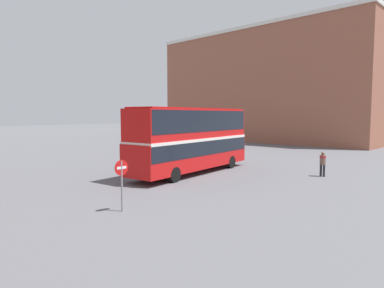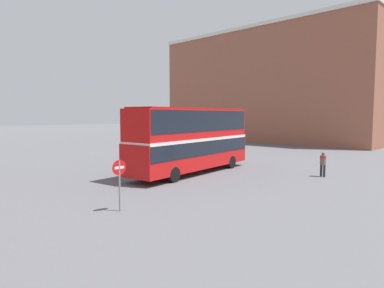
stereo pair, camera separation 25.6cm
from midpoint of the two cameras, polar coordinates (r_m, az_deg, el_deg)
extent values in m
plane|color=#5B5B60|center=(24.65, -0.30, -4.88)|extent=(240.00, 240.00, 0.00)
cube|color=#935642|center=(57.03, 12.50, 9.09)|extent=(10.58, 35.14, 16.93)
cube|color=silver|center=(58.34, 12.67, 17.66)|extent=(10.88, 35.44, 0.50)
cube|color=red|center=(24.54, 0.30, -1.58)|extent=(11.64, 4.07, 2.02)
cube|color=red|center=(24.40, 0.30, 3.27)|extent=(11.46, 3.97, 2.13)
cube|color=black|center=(24.50, 0.30, -0.52)|extent=(11.53, 4.08, 0.99)
cube|color=black|center=(24.39, 0.30, 3.88)|extent=(11.30, 3.98, 1.46)
cube|color=silver|center=(24.45, 0.30, 0.84)|extent=(11.53, 4.08, 0.20)
cube|color=#A91111|center=(24.39, 0.30, 5.89)|extent=(10.93, 3.73, 0.10)
cylinder|color=black|center=(28.27, 2.85, -2.63)|extent=(1.00, 0.43, 0.97)
cylinder|color=black|center=(27.09, 6.81, -2.99)|extent=(1.00, 0.43, 0.97)
cylinder|color=black|center=(22.80, -7.12, -4.49)|extent=(1.00, 0.43, 0.97)
cylinder|color=black|center=(21.32, -2.73, -5.11)|extent=(1.00, 0.43, 0.97)
cylinder|color=#232328|center=(24.81, 21.46, -4.21)|extent=(0.15, 0.15, 0.81)
cylinder|color=#232328|center=(24.97, 21.00, -4.14)|extent=(0.15, 0.15, 0.81)
cylinder|color=brown|center=(24.79, 21.28, -2.51)|extent=(0.48, 0.48, 0.64)
cylinder|color=#B2232D|center=(24.76, 21.30, -2.04)|extent=(0.51, 0.51, 0.14)
sphere|color=brown|center=(24.74, 21.31, -1.51)|extent=(0.22, 0.22, 0.22)
cylinder|color=gray|center=(15.22, -11.51, -6.87)|extent=(0.08, 0.08, 2.22)
cylinder|color=red|center=(15.08, -11.56, -3.87)|extent=(0.68, 0.03, 0.68)
cube|color=white|center=(15.08, -11.56, -3.87)|extent=(0.47, 0.04, 0.11)
camera|label=1|loc=(0.13, -89.70, 0.03)|focal=32.00mm
camera|label=2|loc=(0.13, 90.30, -0.03)|focal=32.00mm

